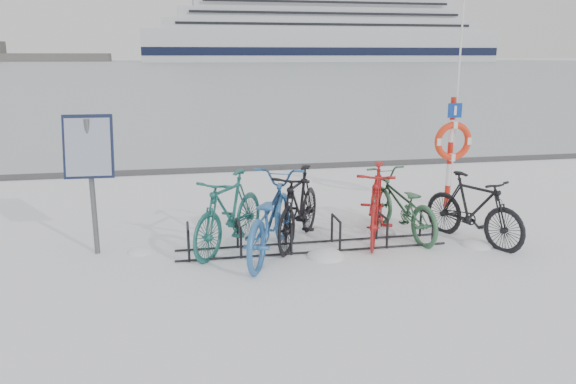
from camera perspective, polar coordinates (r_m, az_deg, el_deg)
ground at (r=8.35m, az=2.47°, el=-5.71°), size 900.00×900.00×0.00m
ice_sheet at (r=162.68m, az=-10.76°, el=12.54°), size 400.00×298.00×0.02m
quay_edge at (r=13.95m, az=-3.22°, el=2.44°), size 400.00×0.25×0.10m
bike_rack at (r=8.29m, az=2.49°, el=-4.54°), size 4.00×0.48×0.46m
info_board at (r=8.22m, az=-19.56°, el=3.54°), size 0.68×0.28×1.99m
lifebuoy_station at (r=10.71m, az=16.38°, el=4.97°), size 0.71×0.22×3.71m
cruise_ferry at (r=242.71m, az=3.20°, el=16.14°), size 145.32×27.39×47.75m
bike_0 at (r=8.23m, az=-6.00°, el=-1.82°), size 1.56×1.90×1.16m
bike_1 at (r=7.96m, az=-1.91°, el=-2.27°), size 1.60×2.36×1.17m
bike_2 at (r=8.47m, az=1.10°, el=-1.27°), size 1.42×1.97×1.17m
bike_3 at (r=8.76m, az=8.98°, el=-0.89°), size 1.29×2.03×1.19m
bike_4 at (r=9.06m, az=11.42°, el=-1.02°), size 0.99×2.05×1.03m
bike_5 at (r=8.96m, az=18.33°, el=-1.44°), size 1.19×1.85×1.08m
snow_drifts at (r=8.71m, az=8.08°, el=-5.00°), size 6.07×1.53×0.19m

